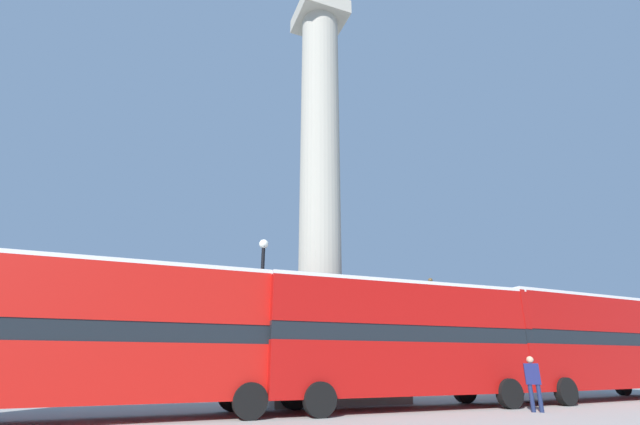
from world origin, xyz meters
The scene contains 8 objects.
ground_plane centered at (0.00, 0.00, 0.00)m, with size 200.00×200.00×0.00m, color #9E9B93.
monument_column centered at (0.00, 0.00, 7.67)m, with size 5.62×5.62×22.08m.
bus_a centered at (11.45, -4.14, 2.41)m, with size 10.91×3.28×4.36m.
bus_b centered at (-8.19, -4.17, 2.39)m, with size 11.19×2.76×4.32m.
bus_c centered at (1.37, -4.43, 2.37)m, with size 10.29×2.80×4.29m.
equestrian_statue centered at (8.32, 2.93, 1.90)m, with size 3.33×2.72×6.34m.
street_lamp centered at (-3.32, -2.28, 3.13)m, with size 0.36×0.36×6.16m.
pedestrian_near_lamp centered at (4.93, -6.82, 0.98)m, with size 0.46×0.44×1.73m.
Camera 1 is at (-7.30, -18.38, 1.53)m, focal length 24.00 mm.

